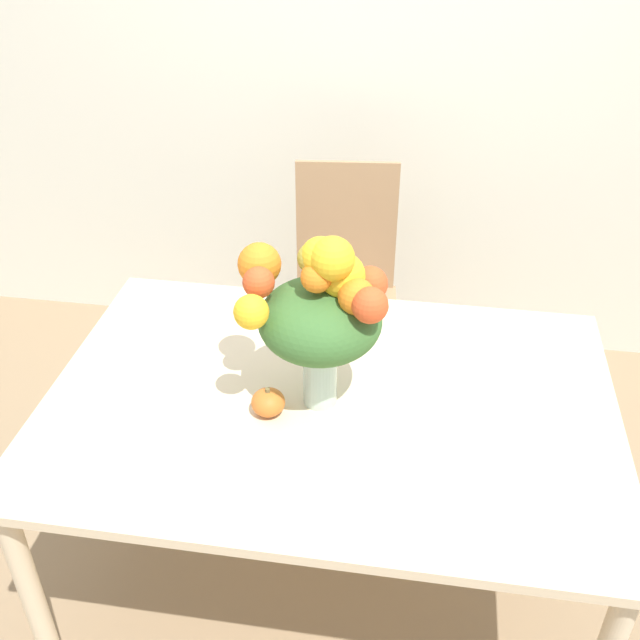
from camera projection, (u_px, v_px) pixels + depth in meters
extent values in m
plane|color=#8E7556|center=(328.00, 573.00, 2.51)|extent=(12.00, 12.00, 0.00)
cube|color=silver|center=(385.00, 46.00, 2.97)|extent=(8.00, 0.06, 2.70)
cube|color=beige|center=(330.00, 403.00, 2.09)|extent=(1.58, 1.08, 0.03)
cylinder|color=beige|center=(33.00, 600.00, 2.00)|extent=(0.06, 0.06, 0.73)
cylinder|color=beige|center=(154.00, 378.00, 2.79)|extent=(0.06, 0.06, 0.73)
cylinder|color=beige|center=(556.00, 419.00, 2.60)|extent=(0.06, 0.06, 0.73)
cylinder|color=#B2CCBC|center=(320.00, 371.00, 2.01)|extent=(0.09, 0.09, 0.21)
cylinder|color=silver|center=(320.00, 385.00, 2.04)|extent=(0.08, 0.08, 0.11)
cylinder|color=#38662D|center=(327.00, 359.00, 1.99)|extent=(0.01, 0.00, 0.27)
cylinder|color=#38662D|center=(323.00, 355.00, 2.00)|extent=(0.00, 0.01, 0.27)
cylinder|color=#38662D|center=(315.00, 356.00, 2.00)|extent=(0.01, 0.01, 0.27)
cylinder|color=#38662D|center=(314.00, 361.00, 1.98)|extent=(0.01, 0.00, 0.27)
cylinder|color=#38662D|center=(321.00, 363.00, 1.98)|extent=(0.00, 0.01, 0.27)
ellipsoid|color=#38662D|center=(320.00, 320.00, 1.92)|extent=(0.32, 0.32, 0.19)
sphere|color=#D64C23|center=(332.00, 263.00, 1.88)|extent=(0.11, 0.11, 0.11)
sphere|color=orange|center=(259.00, 264.00, 1.91)|extent=(0.11, 0.11, 0.11)
sphere|color=#D64C23|center=(259.00, 282.00, 1.86)|extent=(0.08, 0.08, 0.08)
sphere|color=orange|center=(356.00, 297.00, 1.82)|extent=(0.09, 0.09, 0.09)
sphere|color=orange|center=(317.00, 277.00, 1.81)|extent=(0.08, 0.08, 0.08)
sphere|color=yellow|center=(342.00, 276.00, 1.85)|extent=(0.12, 0.12, 0.12)
sphere|color=#AD9E33|center=(314.00, 258.00, 1.82)|extent=(0.08, 0.08, 0.08)
sphere|color=#D64C23|center=(370.00, 305.00, 1.78)|extent=(0.09, 0.09, 0.09)
sphere|color=#D64C23|center=(370.00, 284.00, 1.93)|extent=(0.09, 0.09, 0.09)
sphere|color=yellow|center=(332.00, 259.00, 1.79)|extent=(0.11, 0.11, 0.11)
sphere|color=yellow|center=(320.00, 257.00, 1.82)|extent=(0.10, 0.10, 0.10)
sphere|color=yellow|center=(251.00, 312.00, 1.80)|extent=(0.09, 0.09, 0.09)
ellipsoid|color=orange|center=(268.00, 402.00, 2.01)|extent=(0.09, 0.09, 0.07)
cylinder|color=brown|center=(268.00, 391.00, 1.99)|extent=(0.01, 0.01, 0.02)
cube|color=#9E7A56|center=(344.00, 314.00, 2.96)|extent=(0.46, 0.46, 0.02)
cylinder|color=#9E7A56|center=(299.00, 387.00, 2.96)|extent=(0.04, 0.04, 0.46)
cylinder|color=#9E7A56|center=(385.00, 390.00, 2.95)|extent=(0.04, 0.04, 0.46)
cylinder|color=#9E7A56|center=(305.00, 338.00, 3.24)|extent=(0.04, 0.04, 0.46)
cylinder|color=#9E7A56|center=(383.00, 340.00, 3.23)|extent=(0.04, 0.04, 0.46)
cube|color=#9E7A56|center=(346.00, 227.00, 2.97)|extent=(0.40, 0.06, 0.55)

